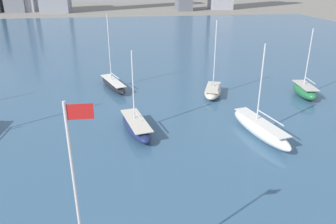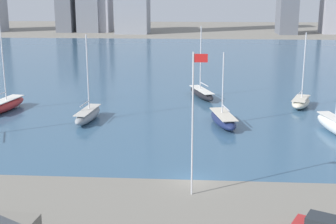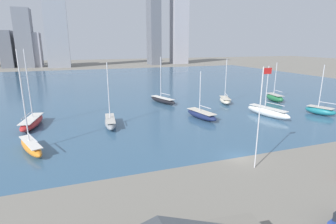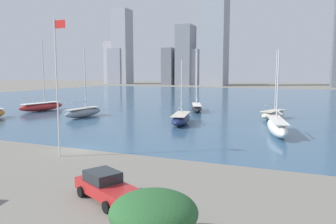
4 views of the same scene
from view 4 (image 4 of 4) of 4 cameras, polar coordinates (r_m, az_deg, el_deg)
name	(u,v)px [view 4 (image 4 of 4)]	position (r m, az deg, el deg)	size (l,w,h in m)	color
ground_plane	(82,149)	(34.86, -14.82, -6.25)	(500.00, 500.00, 0.00)	gray
harbor_water	(228,99)	(99.40, 10.43, 2.28)	(180.00, 140.00, 0.00)	#385B7A
flag_pole	(57,84)	(31.43, -18.71, 4.66)	(1.24, 0.14, 12.53)	silver
yard_shrub	(154,213)	(15.15, -2.52, -17.09)	(3.97, 3.97, 2.53)	#4C3823
distant_city_skyline	(216,42)	(202.85, 8.40, 12.00)	(173.52, 24.90, 70.36)	#9E9EA8
sailboat_white	(277,127)	(43.41, 18.45, -2.42)	(4.16, 10.89, 10.64)	white
sailboat_gray	(84,112)	(59.23, -14.48, 0.00)	(2.83, 8.86, 11.81)	gray
sailboat_black	(197,107)	(66.35, 5.01, 0.82)	(5.25, 10.01, 11.90)	black
sailboat_cream	(273,114)	(57.75, 17.88, -0.36)	(4.75, 7.34, 11.42)	beige
sailboat_red	(42,106)	(71.63, -21.13, 0.93)	(4.27, 10.53, 14.20)	#B72828
sailboat_navy	(181,119)	(49.51, 2.25, -1.16)	(4.34, 9.29, 9.69)	#19234C
parked_pickup_red	(106,186)	(20.92, -10.70, -12.61)	(5.35, 3.95, 1.71)	#B22323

